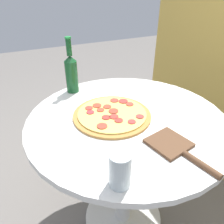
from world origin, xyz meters
TOP-DOWN VIEW (x-y plane):
  - ground_plane at (0.00, 0.00)m, footprint 8.00×8.00m
  - table at (0.00, 0.00)m, footprint 0.86×0.86m
  - pizza at (-0.03, -0.06)m, footprint 0.34×0.34m
  - beer_bottle at (-0.34, -0.14)m, footprint 0.06×0.06m
  - pizza_paddle at (0.26, 0.05)m, footprint 0.28×0.16m
  - drinking_glass at (0.31, -0.19)m, footprint 0.06×0.06m

SIDE VIEW (x-z plane):
  - ground_plane at x=0.00m, z-range 0.00..0.00m
  - table at x=0.00m, z-range 0.18..0.90m
  - pizza_paddle at x=0.26m, z-range 0.71..0.74m
  - pizza at x=-0.03m, z-range 0.72..0.74m
  - drinking_glass at x=0.31m, z-range 0.72..0.83m
  - beer_bottle at x=-0.34m, z-range 0.68..0.96m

